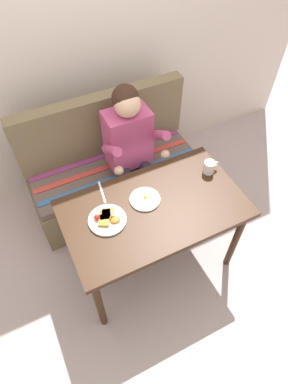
{
  "coord_description": "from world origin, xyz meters",
  "views": [
    {
      "loc": [
        -0.62,
        -1.11,
        2.42
      ],
      "look_at": [
        0.0,
        0.15,
        0.72
      ],
      "focal_mm": 30.12,
      "sensor_mm": 36.0,
      "label": 1
    }
  ],
  "objects": [
    {
      "name": "ground_plane",
      "position": [
        0.0,
        0.0,
        0.0
      ],
      "size": [
        8.0,
        8.0,
        0.0
      ],
      "primitive_type": "plane",
      "color": "#B09B99"
    },
    {
      "name": "coffee_mug",
      "position": [
        0.5,
        0.11,
        0.78
      ],
      "size": [
        0.12,
        0.08,
        0.09
      ],
      "color": "white",
      "rests_on": "table"
    },
    {
      "name": "couch",
      "position": [
        0.0,
        0.76,
        0.33
      ],
      "size": [
        1.44,
        0.56,
        1.0
      ],
      "color": "brown",
      "rests_on": "ground"
    },
    {
      "name": "table",
      "position": [
        0.0,
        0.0,
        0.65
      ],
      "size": [
        1.2,
        0.7,
        0.73
      ],
      "color": "#341E10",
      "rests_on": "ground"
    },
    {
      "name": "knife",
      "position": [
        -0.26,
        0.26,
        0.73
      ],
      "size": [
        0.04,
        0.2,
        0.0
      ],
      "primitive_type": "cube",
      "rotation": [
        0.0,
        0.0,
        -0.15
      ],
      "color": "silver",
      "rests_on": "table"
    },
    {
      "name": "back_wall",
      "position": [
        0.0,
        1.27,
        1.3
      ],
      "size": [
        4.4,
        0.1,
        2.6
      ],
      "primitive_type": "cube",
      "color": "beige",
      "rests_on": "ground"
    },
    {
      "name": "plate_eggs",
      "position": [
        -0.03,
        0.08,
        0.74
      ],
      "size": [
        0.2,
        0.2,
        0.04
      ],
      "color": "white",
      "rests_on": "table"
    },
    {
      "name": "plate_breakfast",
      "position": [
        -0.32,
        0.04,
        0.74
      ],
      "size": [
        0.24,
        0.24,
        0.05
      ],
      "color": "white",
      "rests_on": "table"
    },
    {
      "name": "person",
      "position": [
        0.11,
        0.59,
        0.74
      ],
      "size": [
        0.45,
        0.61,
        1.21
      ],
      "color": "#B34370",
      "rests_on": "ground"
    }
  ]
}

